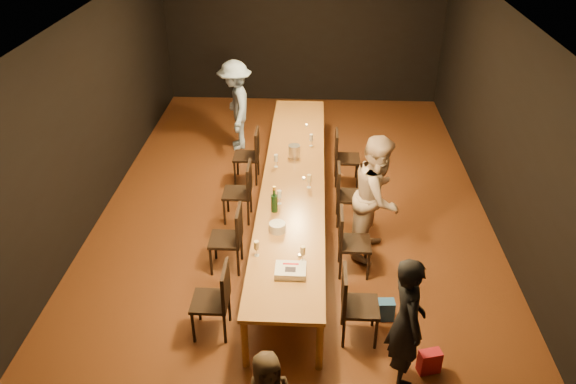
{
  "coord_description": "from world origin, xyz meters",
  "views": [
    {
      "loc": [
        0.28,
        -7.18,
        4.79
      ],
      "look_at": [
        -0.04,
        -0.85,
        1.0
      ],
      "focal_mm": 35.0,
      "sensor_mm": 36.0,
      "label": 1
    }
  ],
  "objects_px": {
    "chair_right_3": "(347,158)",
    "woman_birthday": "(407,322)",
    "chair_left_0": "(210,301)",
    "chair_left_3": "(246,156)",
    "chair_left_1": "(225,239)",
    "man_blue": "(236,106)",
    "ice_bucket": "(294,151)",
    "table": "(294,180)",
    "chair_left_2": "(237,192)",
    "plate_stack": "(277,227)",
    "chair_right_1": "(355,243)",
    "birthday_cake": "(291,271)",
    "champagne_bottle": "(274,199)",
    "chair_right_2": "(350,195)",
    "chair_right_0": "(360,306)",
    "woman_tan": "(377,196)"
  },
  "relations": [
    {
      "from": "woman_birthday",
      "to": "chair_left_0",
      "type": "bearing_deg",
      "value": 65.15
    },
    {
      "from": "chair_right_0",
      "to": "table",
      "type": "bearing_deg",
      "value": -160.5
    },
    {
      "from": "woman_tan",
      "to": "birthday_cake",
      "type": "bearing_deg",
      "value": 164.63
    },
    {
      "from": "chair_right_3",
      "to": "ice_bucket",
      "type": "relative_size",
      "value": 4.57
    },
    {
      "from": "chair_right_1",
      "to": "chair_right_0",
      "type": "bearing_deg",
      "value": -0.0
    },
    {
      "from": "chair_right_2",
      "to": "birthday_cake",
      "type": "height_order",
      "value": "chair_right_2"
    },
    {
      "from": "table",
      "to": "chair_left_2",
      "type": "bearing_deg",
      "value": 180.0
    },
    {
      "from": "chair_left_2",
      "to": "chair_left_3",
      "type": "height_order",
      "value": "same"
    },
    {
      "from": "birthday_cake",
      "to": "champagne_bottle",
      "type": "xyz_separation_m",
      "value": [
        -0.27,
        1.28,
        0.15
      ]
    },
    {
      "from": "man_blue",
      "to": "chair_right_1",
      "type": "bearing_deg",
      "value": 16.04
    },
    {
      "from": "chair_right_0",
      "to": "champagne_bottle",
      "type": "distance_m",
      "value": 1.87
    },
    {
      "from": "chair_left_2",
      "to": "plate_stack",
      "type": "distance_m",
      "value": 1.6
    },
    {
      "from": "man_blue",
      "to": "ice_bucket",
      "type": "relative_size",
      "value": 8.29
    },
    {
      "from": "chair_right_1",
      "to": "woman_birthday",
      "type": "xyz_separation_m",
      "value": [
        0.41,
        -1.75,
        0.31
      ]
    },
    {
      "from": "chair_right_1",
      "to": "champagne_bottle",
      "type": "height_order",
      "value": "champagne_bottle"
    },
    {
      "from": "table",
      "to": "chair_left_2",
      "type": "relative_size",
      "value": 6.45
    },
    {
      "from": "chair_left_0",
      "to": "chair_left_3",
      "type": "bearing_deg",
      "value": 0.0
    },
    {
      "from": "chair_left_1",
      "to": "man_blue",
      "type": "distance_m",
      "value": 3.71
    },
    {
      "from": "chair_right_1",
      "to": "chair_left_0",
      "type": "relative_size",
      "value": 1.0
    },
    {
      "from": "chair_left_1",
      "to": "chair_right_3",
      "type": "bearing_deg",
      "value": -35.31
    },
    {
      "from": "chair_right_3",
      "to": "birthday_cake",
      "type": "bearing_deg",
      "value": -13.06
    },
    {
      "from": "table",
      "to": "chair_left_1",
      "type": "height_order",
      "value": "chair_left_1"
    },
    {
      "from": "woman_tan",
      "to": "ice_bucket",
      "type": "xyz_separation_m",
      "value": [
        -1.17,
        1.34,
        -0.03
      ]
    },
    {
      "from": "chair_right_2",
      "to": "woman_tan",
      "type": "bearing_deg",
      "value": 23.03
    },
    {
      "from": "chair_left_3",
      "to": "woman_birthday",
      "type": "bearing_deg",
      "value": -153.05
    },
    {
      "from": "chair_left_1",
      "to": "chair_right_2",
      "type": "bearing_deg",
      "value": -54.78
    },
    {
      "from": "chair_left_1",
      "to": "man_blue",
      "type": "xyz_separation_m",
      "value": [
        -0.33,
        3.67,
        0.38
      ]
    },
    {
      "from": "birthday_cake",
      "to": "chair_left_3",
      "type": "bearing_deg",
      "value": 105.13
    },
    {
      "from": "chair_right_1",
      "to": "man_blue",
      "type": "height_order",
      "value": "man_blue"
    },
    {
      "from": "chair_right_0",
      "to": "man_blue",
      "type": "height_order",
      "value": "man_blue"
    },
    {
      "from": "chair_left_0",
      "to": "plate_stack",
      "type": "distance_m",
      "value": 1.28
    },
    {
      "from": "chair_right_3",
      "to": "chair_left_2",
      "type": "relative_size",
      "value": 1.0
    },
    {
      "from": "woman_tan",
      "to": "birthday_cake",
      "type": "distance_m",
      "value": 1.87
    },
    {
      "from": "table",
      "to": "chair_right_2",
      "type": "xyz_separation_m",
      "value": [
        0.85,
        0.0,
        -0.24
      ]
    },
    {
      "from": "ice_bucket",
      "to": "chair_left_3",
      "type": "bearing_deg",
      "value": 145.92
    },
    {
      "from": "man_blue",
      "to": "birthday_cake",
      "type": "bearing_deg",
      "value": 1.87
    },
    {
      "from": "chair_right_0",
      "to": "chair_left_0",
      "type": "bearing_deg",
      "value": -90.0
    },
    {
      "from": "chair_right_2",
      "to": "plate_stack",
      "type": "distance_m",
      "value": 1.75
    },
    {
      "from": "chair_right_0",
      "to": "woman_birthday",
      "type": "relative_size",
      "value": 0.6
    },
    {
      "from": "man_blue",
      "to": "ice_bucket",
      "type": "distance_m",
      "value": 2.17
    },
    {
      "from": "chair_left_2",
      "to": "ice_bucket",
      "type": "distance_m",
      "value": 1.12
    },
    {
      "from": "chair_right_0",
      "to": "chair_left_0",
      "type": "relative_size",
      "value": 1.0
    },
    {
      "from": "chair_left_3",
      "to": "woman_tan",
      "type": "bearing_deg",
      "value": -133.63
    },
    {
      "from": "chair_right_3",
      "to": "woman_birthday",
      "type": "distance_m",
      "value": 4.18
    },
    {
      "from": "chair_left_3",
      "to": "ice_bucket",
      "type": "bearing_deg",
      "value": -124.08
    },
    {
      "from": "chair_right_1",
      "to": "chair_left_3",
      "type": "height_order",
      "value": "same"
    },
    {
      "from": "man_blue",
      "to": "plate_stack",
      "type": "height_order",
      "value": "man_blue"
    },
    {
      "from": "chair_left_0",
      "to": "chair_left_3",
      "type": "distance_m",
      "value": 3.6
    },
    {
      "from": "champagne_bottle",
      "to": "ice_bucket",
      "type": "relative_size",
      "value": 1.86
    },
    {
      "from": "chair_right_3",
      "to": "plate_stack",
      "type": "height_order",
      "value": "chair_right_3"
    }
  ]
}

